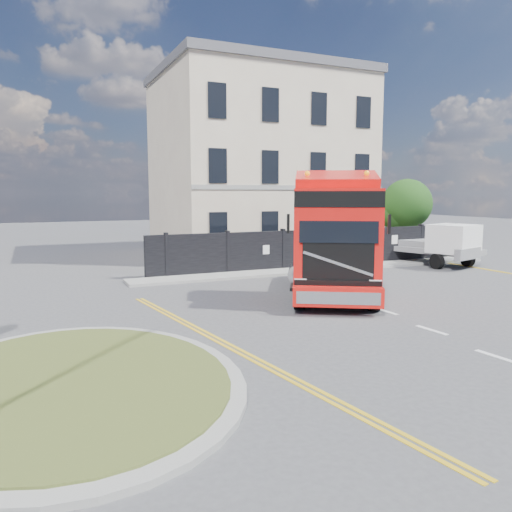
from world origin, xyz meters
name	(u,v)px	position (x,y,z in m)	size (l,w,h in m)	color
ground	(301,318)	(0.00, 0.00, 0.00)	(120.00, 120.00, 0.00)	#424244
traffic_island	(72,383)	(-7.00, -3.00, 0.08)	(6.80, 6.80, 0.17)	gray
hoarding_fence	(326,248)	(6.55, 9.00, 1.00)	(18.80, 0.25, 2.00)	black
georgian_building	(257,164)	(6.00, 16.50, 5.77)	(12.30, 10.30, 12.80)	beige
tree	(404,206)	(14.38, 12.10, 3.05)	(3.20, 3.20, 4.80)	#382619
pavement_far	(326,269)	(6.00, 8.10, 0.06)	(20.00, 1.60, 0.12)	gray
truck	(335,244)	(2.42, 1.87, 2.03)	(6.27, 7.95, 4.54)	black
flatbed_pickup	(444,243)	(12.45, 6.64, 1.22)	(3.63, 5.90, 2.27)	slate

